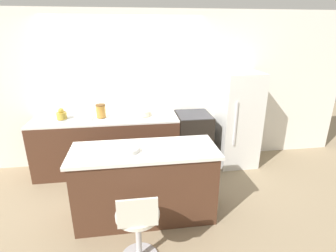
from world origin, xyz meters
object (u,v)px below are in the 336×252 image
at_px(stool_chair, 138,228).
at_px(kettle, 62,115).
at_px(refrigerator, 237,119).
at_px(mixing_bowl, 144,113).
at_px(oven_range, 193,140).

distance_m(stool_chair, kettle, 2.40).
height_order(refrigerator, mixing_bowl, refrigerator).
relative_size(refrigerator, mixing_bowl, 7.31).
relative_size(refrigerator, kettle, 9.09).
height_order(oven_range, kettle, kettle).
bearing_deg(refrigerator, mixing_bowl, 178.06).
distance_m(refrigerator, stool_chair, 2.71).
bearing_deg(stool_chair, mixing_bowl, 84.46).
relative_size(oven_range, refrigerator, 0.58).
height_order(oven_range, mixing_bowl, mixing_bowl).
distance_m(oven_range, stool_chair, 2.25).
xyz_separation_m(kettle, mixing_bowl, (1.31, 0.00, -0.03)).
bearing_deg(kettle, refrigerator, -1.07).
bearing_deg(kettle, mixing_bowl, 0.00).
xyz_separation_m(refrigerator, stool_chair, (-1.80, -1.99, -0.40)).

